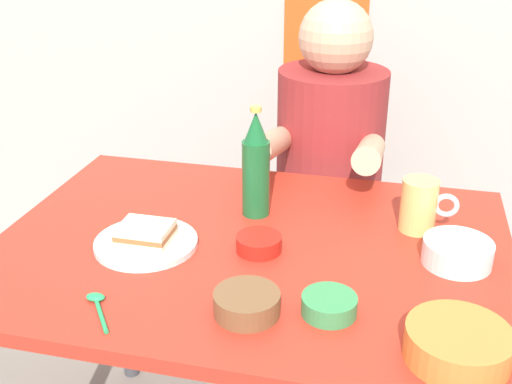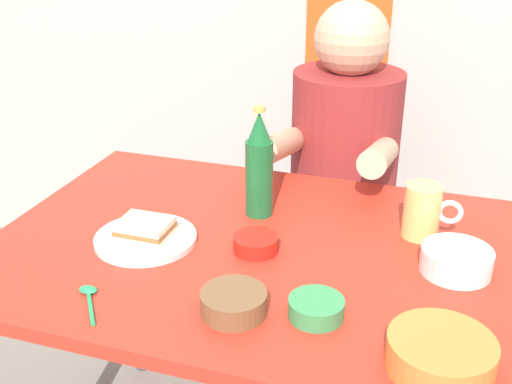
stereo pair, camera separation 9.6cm
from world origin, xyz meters
name	(u,v)px [view 1 (the left image)]	position (x,y,z in m)	size (l,w,h in m)	color
dining_table	(251,280)	(0.00, 0.00, 0.65)	(1.10, 0.80, 0.74)	#B72D1E
stool	(324,258)	(0.09, 0.63, 0.35)	(0.34, 0.34, 0.45)	#4C4C51
person_seated	(330,139)	(0.09, 0.62, 0.77)	(0.33, 0.56, 0.72)	maroon
plate_orange	(146,243)	(-0.21, -0.06, 0.75)	(0.22, 0.22, 0.01)	silver
sandwich	(145,233)	(-0.21, -0.06, 0.77)	(0.11, 0.09, 0.04)	beige
beer_mug	(420,205)	(0.35, 0.15, 0.80)	(0.13, 0.08, 0.12)	#D1BC66
beer_bottle	(256,167)	(-0.02, 0.14, 0.86)	(0.06, 0.06, 0.26)	#19602D
dip_bowl_green	(329,304)	(0.20, -0.21, 0.76)	(0.10, 0.10, 0.03)	#388C4C
rice_bowl_white	(457,251)	(0.43, 0.02, 0.77)	(0.14, 0.14, 0.05)	silver
condiment_bowl_brown	(247,302)	(0.05, -0.24, 0.76)	(0.12, 0.12, 0.04)	brown
sambal_bowl_red	(259,243)	(0.02, -0.02, 0.76)	(0.10, 0.10, 0.03)	#B21E14
soup_bowl_orange	(458,343)	(0.41, -0.28, 0.77)	(0.17, 0.17, 0.05)	orange
spoon	(98,304)	(-0.21, -0.29, 0.75)	(0.09, 0.10, 0.01)	#26A559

